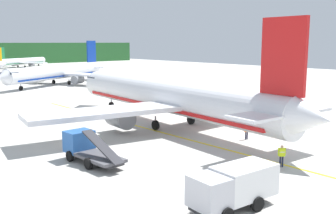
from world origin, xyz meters
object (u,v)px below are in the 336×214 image
at_px(airliner_foreground, 169,97).
at_px(crew_marshaller, 249,118).
at_px(airliner_distant, 22,61).
at_px(crew_loader_left, 282,154).
at_px(crew_loader_right, 247,130).
at_px(service_truck_pushback, 234,186).
at_px(airliner_mid_apron, 59,72).
at_px(service_truck_fuel, 86,147).

distance_m(airliner_foreground, crew_marshaller, 9.73).
bearing_deg(airliner_foreground, airliner_distant, 76.41).
xyz_separation_m(crew_loader_left, crew_loader_right, (5.18, 7.41, -0.12)).
xyz_separation_m(airliner_distant, service_truck_pushback, (-42.06, -141.53, -0.82)).
distance_m(airliner_distant, crew_loader_left, 142.83).
bearing_deg(crew_marshaller, crew_loader_right, -145.06).
bearing_deg(crew_loader_right, airliner_mid_apron, 81.36).
height_order(service_truck_fuel, crew_loader_right, service_truck_fuel).
xyz_separation_m(airliner_mid_apron, crew_loader_right, (-9.33, -61.43, -1.97)).
xyz_separation_m(airliner_foreground, service_truck_pushback, (-12.72, -20.19, -1.94)).
distance_m(airliner_mid_apron, crew_loader_left, 70.38).
bearing_deg(service_truck_fuel, crew_marshaller, -1.78).
bearing_deg(airliner_mid_apron, service_truck_fuel, -113.90).
xyz_separation_m(airliner_distant, service_truck_fuel, (-43.79, -127.28, -1.10)).
bearing_deg(crew_loader_left, crew_marshaller, 46.78).
bearing_deg(airliner_mid_apron, airliner_foreground, -101.99).
distance_m(service_truck_fuel, service_truck_pushback, 14.36).
distance_m(airliner_foreground, crew_loader_right, 10.62).
bearing_deg(airliner_mid_apron, crew_loader_left, -101.91).
xyz_separation_m(airliner_mid_apron, crew_marshaller, (-4.15, -57.81, -1.93)).
bearing_deg(airliner_distant, crew_loader_right, -101.93).
relative_size(service_truck_pushback, crew_marshaller, 3.53).
bearing_deg(crew_loader_left, service_truck_pushback, -164.27).
height_order(crew_loader_left, crew_loader_right, crew_loader_left).
xyz_separation_m(airliner_distant, crew_loader_right, (-27.80, -131.56, -1.33)).
bearing_deg(service_truck_pushback, airliner_foreground, 57.78).
bearing_deg(airliner_distant, airliner_foreground, -103.59).
distance_m(airliner_distant, crew_loader_right, 134.47).
xyz_separation_m(airliner_foreground, crew_loader_left, (-3.64, -17.63, -2.33)).
height_order(crew_marshaller, crew_loader_left, crew_loader_left).
distance_m(airliner_mid_apron, service_truck_fuel, 62.54).
bearing_deg(service_truck_fuel, crew_loader_right, -14.98).
height_order(service_truck_pushback, crew_loader_left, service_truck_pushback).
bearing_deg(airliner_mid_apron, service_truck_pushback, -108.29).
distance_m(airliner_mid_apron, airliner_distant, 72.52).
height_order(airliner_distant, crew_marshaller, airliner_distant).
bearing_deg(airliner_distant, service_truck_pushback, -106.55).
bearing_deg(airliner_distant, service_truck_fuel, -108.99).
distance_m(airliner_mid_apron, crew_loader_right, 62.17).
height_order(airliner_mid_apron, airliner_distant, airliner_mid_apron).
height_order(airliner_distant, crew_loader_left, airliner_distant).
relative_size(crew_marshaller, crew_loader_left, 0.92).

